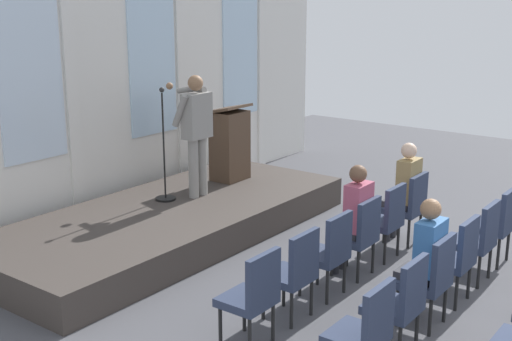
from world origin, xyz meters
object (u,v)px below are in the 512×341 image
object	(u,v)px
chair_r1_c4	(479,237)
chair_r0_c1	(294,270)
speaker	(196,127)
chair_r0_c4	(386,217)
mic_stand	(165,176)
chair_r1_c5	(498,221)
chair_r0_c5	(409,204)
chair_r0_c3	(360,232)
chair_r1_c2	(431,276)
chair_r1_c1	(401,300)
audience_r1_c2	(424,255)
chair_r0_c0	(253,293)
audience_r0_c3	(354,214)
chair_r1_c0	(365,329)
chair_r0_c2	(329,250)
chair_r1_c3	(457,255)
audience_r0_c5	(404,188)
lectern	(230,144)

from	to	relation	value
chair_r1_c4	chair_r0_c1	bearing A→B (deg)	150.45
speaker	chair_r0_c4	xyz separation A→B (m)	(0.40, -2.71, -0.86)
mic_stand	chair_r1_c5	world-z (taller)	mic_stand
chair_r0_c5	chair_r1_c4	size ratio (longest dim) A/B	1.00
chair_r0_c3	chair_r1_c2	bearing A→B (deg)	-120.45
chair_r0_c4	chair_r1_c5	xyz separation A→B (m)	(0.67, -1.14, 0.00)
chair_r0_c3	chair_r1_c4	bearing A→B (deg)	-59.55
chair_r0_c5	chair_r1_c1	distance (m)	2.90
chair_r0_c5	chair_r1_c4	bearing A→B (deg)	-120.45
mic_stand	audience_r1_c2	xyz separation A→B (m)	(-0.53, -3.98, -0.03)
chair_r0_c0	chair_r1_c2	size ratio (longest dim) A/B	1.00
audience_r0_c3	chair_r1_c1	bearing A→B (deg)	-137.65
chair_r1_c0	chair_r1_c1	bearing A→B (deg)	0.00
chair_r0_c2	chair_r1_c4	world-z (taller)	same
audience_r1_c2	chair_r1_c1	bearing A→B (deg)	-172.96
audience_r0_c3	chair_r0_c5	size ratio (longest dim) A/B	1.40
chair_r0_c0	chair_r1_c5	xyz separation A→B (m)	(3.34, -1.14, 0.00)
chair_r0_c2	chair_r1_c3	bearing A→B (deg)	-59.55
chair_r0_c3	audience_r0_c3	world-z (taller)	audience_r0_c3
audience_r0_c3	audience_r0_c5	size ratio (longest dim) A/B	0.99
lectern	audience_r1_c2	distance (m)	4.37
speaker	chair_r1_c4	size ratio (longest dim) A/B	1.80
chair_r0_c1	audience_r0_c5	world-z (taller)	audience_r0_c5
chair_r0_c0	audience_r1_c2	distance (m)	1.71
mic_stand	chair_r0_c1	size ratio (longest dim) A/B	1.65
chair_r0_c2	chair_r1_c4	distance (m)	1.75
lectern	chair_r1_c1	xyz separation A→B (m)	(-2.55, -4.02, -0.43)
chair_r1_c0	chair_r0_c0	bearing A→B (deg)	90.00
chair_r0_c5	chair_r1_c5	xyz separation A→B (m)	(0.00, -1.14, 0.00)
audience_r0_c3	chair_r0_c4	size ratio (longest dim) A/B	1.40
audience_r1_c2	mic_stand	bearing A→B (deg)	82.47
chair_r0_c4	chair_r1_c1	bearing A→B (deg)	-150.45
chair_r0_c1	chair_r0_c5	distance (m)	2.67
chair_r0_c4	chair_r1_c2	size ratio (longest dim) A/B	1.00
chair_r0_c4	chair_r1_c5	distance (m)	1.32
chair_r0_c5	chair_r1_c2	xyz separation A→B (m)	(-2.00, -1.14, 0.00)
audience_r0_c5	chair_r1_c1	size ratio (longest dim) A/B	1.42
lectern	chair_r1_c5	distance (m)	4.05
chair_r0_c3	chair_r1_c5	xyz separation A→B (m)	(1.34, -1.14, 0.00)
lectern	chair_r1_c0	bearing A→B (deg)	-128.66
lectern	chair_r0_c0	distance (m)	4.34
mic_stand	audience_r0_c3	world-z (taller)	mic_stand
mic_stand	chair_r1_c2	distance (m)	4.11
audience_r1_c2	chair_r1_c3	xyz separation A→B (m)	(0.67, -0.08, -0.19)
audience_r0_c5	audience_r1_c2	size ratio (longest dim) A/B	1.03
lectern	chair_r1_c0	distance (m)	5.17
audience_r0_c5	chair_r1_c1	bearing A→B (deg)	-155.52
chair_r0_c3	chair_r1_c1	size ratio (longest dim) A/B	1.00
lectern	chair_r1_c4	distance (m)	4.08
lectern	chair_r0_c3	bearing A→B (deg)	-112.82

